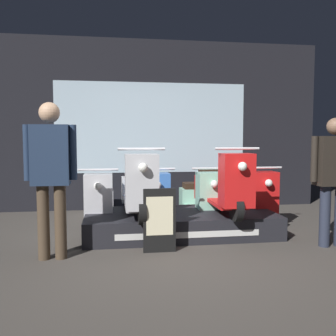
{
  "coord_description": "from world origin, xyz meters",
  "views": [
    {
      "loc": [
        -0.75,
        -3.91,
        1.34
      ],
      "look_at": [
        0.07,
        1.63,
        0.9
      ],
      "focal_mm": 40.0,
      "sensor_mm": 36.0,
      "label": 1
    }
  ],
  "objects_px": {
    "scooter_backrow_2": "(201,199)",
    "price_sign_board": "(160,220)",
    "scooter_backrow_0": "(100,201)",
    "person_right_browsing": "(334,171)",
    "scooter_backrow_1": "(151,200)",
    "scooter_backrow_3": "(248,198)",
    "scooter_display_right": "(222,187)",
    "scooter_display_left": "(138,188)",
    "person_left_browsing": "(51,168)"
  },
  "relations": [
    {
      "from": "scooter_display_right",
      "to": "person_left_browsing",
      "type": "distance_m",
      "value": 2.37
    },
    {
      "from": "scooter_backrow_3",
      "to": "price_sign_board",
      "type": "xyz_separation_m",
      "value": [
        -1.7,
        -1.6,
        0.03
      ]
    },
    {
      "from": "scooter_display_left",
      "to": "person_right_browsing",
      "type": "height_order",
      "value": "person_right_browsing"
    },
    {
      "from": "price_sign_board",
      "to": "scooter_backrow_2",
      "type": "bearing_deg",
      "value": 61.09
    },
    {
      "from": "scooter_display_left",
      "to": "person_right_browsing",
      "type": "relative_size",
      "value": 1.1
    },
    {
      "from": "scooter_backrow_0",
      "to": "scooter_backrow_2",
      "type": "distance_m",
      "value": 1.62
    },
    {
      "from": "scooter_backrow_3",
      "to": "person_right_browsing",
      "type": "xyz_separation_m",
      "value": [
        0.47,
        -1.67,
        0.59
      ]
    },
    {
      "from": "scooter_backrow_0",
      "to": "scooter_backrow_2",
      "type": "relative_size",
      "value": 1.0
    },
    {
      "from": "person_left_browsing",
      "to": "scooter_backrow_2",
      "type": "bearing_deg",
      "value": 38.46
    },
    {
      "from": "scooter_backrow_0",
      "to": "scooter_backrow_1",
      "type": "bearing_deg",
      "value": 0.0
    },
    {
      "from": "person_right_browsing",
      "to": "price_sign_board",
      "type": "bearing_deg",
      "value": 178.23
    },
    {
      "from": "scooter_display_right",
      "to": "person_left_browsing",
      "type": "xyz_separation_m",
      "value": [
        -2.2,
        -0.8,
        0.35
      ]
    },
    {
      "from": "scooter_backrow_2",
      "to": "scooter_backrow_3",
      "type": "distance_m",
      "value": 0.81
    },
    {
      "from": "scooter_backrow_1",
      "to": "scooter_backrow_3",
      "type": "height_order",
      "value": "same"
    },
    {
      "from": "scooter_backrow_0",
      "to": "scooter_backrow_3",
      "type": "distance_m",
      "value": 2.44
    },
    {
      "from": "scooter_backrow_1",
      "to": "scooter_backrow_3",
      "type": "bearing_deg",
      "value": 0.0
    },
    {
      "from": "scooter_backrow_3",
      "to": "scooter_backrow_0",
      "type": "bearing_deg",
      "value": 180.0
    },
    {
      "from": "price_sign_board",
      "to": "scooter_display_right",
      "type": "bearing_deg",
      "value": 36.75
    },
    {
      "from": "scooter_backrow_1",
      "to": "scooter_backrow_2",
      "type": "bearing_deg",
      "value": 0.0
    },
    {
      "from": "scooter_backrow_2",
      "to": "scooter_backrow_3",
      "type": "bearing_deg",
      "value": 0.0
    },
    {
      "from": "scooter_display_right",
      "to": "scooter_backrow_2",
      "type": "height_order",
      "value": "scooter_display_right"
    },
    {
      "from": "scooter_display_left",
      "to": "person_left_browsing",
      "type": "height_order",
      "value": "person_left_browsing"
    },
    {
      "from": "scooter_backrow_0",
      "to": "person_right_browsing",
      "type": "distance_m",
      "value": 3.4
    },
    {
      "from": "scooter_backrow_2",
      "to": "price_sign_board",
      "type": "relative_size",
      "value": 2.32
    },
    {
      "from": "scooter_display_left",
      "to": "scooter_display_right",
      "type": "relative_size",
      "value": 1.0
    },
    {
      "from": "scooter_backrow_0",
      "to": "person_left_browsing",
      "type": "bearing_deg",
      "value": -105.85
    },
    {
      "from": "scooter_backrow_0",
      "to": "person_left_browsing",
      "type": "distance_m",
      "value": 1.85
    },
    {
      "from": "scooter_display_right",
      "to": "price_sign_board",
      "type": "distance_m",
      "value": 1.26
    },
    {
      "from": "scooter_display_left",
      "to": "person_right_browsing",
      "type": "bearing_deg",
      "value": -18.75
    },
    {
      "from": "scooter_backrow_2",
      "to": "person_left_browsing",
      "type": "relative_size",
      "value": 1.02
    },
    {
      "from": "scooter_display_right",
      "to": "scooter_backrow_1",
      "type": "height_order",
      "value": "scooter_display_right"
    },
    {
      "from": "scooter_backrow_3",
      "to": "scooter_backrow_2",
      "type": "bearing_deg",
      "value": 180.0
    },
    {
      "from": "scooter_backrow_2",
      "to": "scooter_backrow_3",
      "type": "xyz_separation_m",
      "value": [
        0.81,
        0.0,
        0.0
      ]
    },
    {
      "from": "scooter_backrow_2",
      "to": "person_left_browsing",
      "type": "xyz_separation_m",
      "value": [
        -2.1,
        -1.67,
        0.66
      ]
    },
    {
      "from": "scooter_display_right",
      "to": "scooter_backrow_3",
      "type": "height_order",
      "value": "scooter_display_right"
    },
    {
      "from": "scooter_display_right",
      "to": "scooter_backrow_1",
      "type": "relative_size",
      "value": 1.0
    },
    {
      "from": "scooter_display_left",
      "to": "scooter_backrow_3",
      "type": "xyz_separation_m",
      "value": [
        1.89,
        0.86,
        -0.31
      ]
    },
    {
      "from": "person_left_browsing",
      "to": "person_right_browsing",
      "type": "bearing_deg",
      "value": 0.0
    },
    {
      "from": "scooter_display_left",
      "to": "scooter_display_right",
      "type": "distance_m",
      "value": 1.18
    },
    {
      "from": "scooter_display_left",
      "to": "person_left_browsing",
      "type": "relative_size",
      "value": 1.02
    },
    {
      "from": "scooter_backrow_1",
      "to": "person_left_browsing",
      "type": "xyz_separation_m",
      "value": [
        -1.29,
        -1.67,
        0.66
      ]
    },
    {
      "from": "scooter_backrow_3",
      "to": "person_left_browsing",
      "type": "height_order",
      "value": "person_left_browsing"
    },
    {
      "from": "scooter_display_right",
      "to": "scooter_display_left",
      "type": "bearing_deg",
      "value": 180.0
    },
    {
      "from": "person_right_browsing",
      "to": "scooter_backrow_3",
      "type": "bearing_deg",
      "value": 105.66
    },
    {
      "from": "scooter_backrow_0",
      "to": "price_sign_board",
      "type": "xyz_separation_m",
      "value": [
        0.74,
        -1.6,
        0.03
      ]
    },
    {
      "from": "scooter_backrow_0",
      "to": "scooter_backrow_1",
      "type": "distance_m",
      "value": 0.81
    },
    {
      "from": "person_right_browsing",
      "to": "price_sign_board",
      "type": "distance_m",
      "value": 2.24
    },
    {
      "from": "scooter_backrow_1",
      "to": "scooter_backrow_2",
      "type": "distance_m",
      "value": 0.81
    },
    {
      "from": "scooter_backrow_3",
      "to": "price_sign_board",
      "type": "height_order",
      "value": "scooter_backrow_3"
    },
    {
      "from": "scooter_backrow_0",
      "to": "scooter_backrow_1",
      "type": "relative_size",
      "value": 1.0
    }
  ]
}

